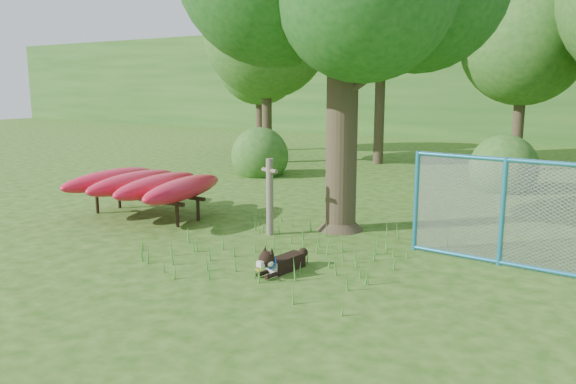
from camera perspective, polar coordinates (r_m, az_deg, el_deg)
The scene contains 13 objects.
ground at distance 8.96m, azimuth -5.34°, elevation -7.37°, with size 80.00×80.00×0.00m, color #234B0F.
wooden_post at distance 10.51m, azimuth -1.87°, elevation -0.28°, with size 0.40×0.18×1.45m.
kayak_rack at distance 12.32m, azimuth -14.31°, elevation 0.80°, with size 3.21×2.85×0.94m.
husky_dog at distance 8.52m, azimuth -0.85°, elevation -7.13°, with size 0.34×1.05×0.47m.
fence_section at distance 9.30m, azimuth 20.93°, elevation -1.90°, with size 2.93×0.22×2.85m.
wildflower_clump at distance 8.13m, azimuth -3.04°, elevation -8.04°, with size 0.09×0.08×0.20m.
bg_tree_a at distance 20.49m, azimuth -2.21°, elevation 15.55°, with size 4.40×4.40×6.70m.
bg_tree_b at distance 20.61m, azimuth 9.61°, elevation 18.54°, with size 5.20×5.20×8.22m.
bg_tree_c at distance 20.04m, azimuth 22.88°, elevation 13.76°, with size 4.00×4.00×6.12m.
bg_tree_f at distance 24.33m, azimuth -2.91°, elevation 13.02°, with size 3.60×3.60×5.55m.
shrub_left at distance 17.73m, azimuth -2.86°, elevation 1.75°, with size 1.80×1.80×1.80m, color #28581C.
shrub_mid at distance 16.22m, azimuth 20.91°, elevation 0.19°, with size 1.80×1.80×1.80m, color #28581C.
wooded_hillside at distance 35.04m, azimuth 24.97°, elevation 10.17°, with size 80.00×12.00×6.00m, color #28581C.
Camera 1 is at (5.35, -6.63, 2.79)m, focal length 35.00 mm.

